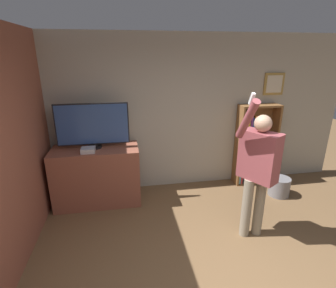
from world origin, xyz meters
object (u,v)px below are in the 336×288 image
television (93,125)px  person (258,166)px  bookshelf (252,145)px  game_console (88,150)px  waste_bin (279,186)px

television → person: person is taller
television → bookshelf: 2.85m
game_console → person: bearing=-26.4°
person → waste_bin: 1.59m
person → waste_bin: (0.98, 0.90, -0.86)m
television → bookshelf: size_ratio=0.74×
television → person: 2.48m
television → game_console: bearing=-113.2°
television → game_console: television is taller
television → person: bearing=-31.1°
game_console → person: (2.19, -1.08, 0.05)m
waste_bin → television: bearing=173.2°
television → bookshelf: bearing=4.2°
game_console → television: bearing=66.8°
person → waste_bin: size_ratio=5.55×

